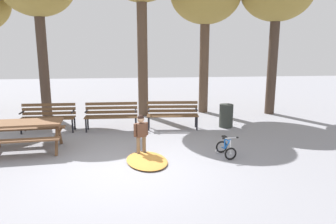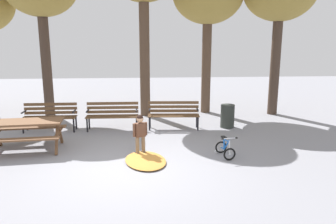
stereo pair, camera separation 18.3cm
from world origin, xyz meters
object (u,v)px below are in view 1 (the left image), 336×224
(kids_bicycle, at_px, (226,148))
(trash_bin, at_px, (226,116))
(park_bench_left, at_px, (111,114))
(child_standing, at_px, (141,132))
(park_bench_far_left, at_px, (48,115))
(park_bench_right, at_px, (172,113))
(picnic_table, at_px, (25,129))

(kids_bicycle, xyz_separation_m, trash_bin, (0.75, 2.68, 0.17))
(park_bench_left, relative_size, child_standing, 1.61)
(park_bench_far_left, bearing_deg, child_standing, -40.78)
(park_bench_far_left, relative_size, child_standing, 1.61)
(park_bench_right, height_order, trash_bin, park_bench_right)
(park_bench_right, relative_size, child_standing, 1.63)
(picnic_table, distance_m, park_bench_left, 2.73)
(park_bench_far_left, relative_size, trash_bin, 2.17)
(park_bench_left, bearing_deg, kids_bicycle, -42.93)
(park_bench_right, height_order, child_standing, child_standing)
(park_bench_right, height_order, kids_bicycle, park_bench_right)
(park_bench_left, bearing_deg, trash_bin, -0.20)
(kids_bicycle, height_order, trash_bin, trash_bin)
(picnic_table, bearing_deg, trash_bin, 18.11)
(child_standing, bearing_deg, kids_bicycle, -8.63)
(park_bench_left, xyz_separation_m, park_bench_right, (1.90, -0.01, 0.00))
(picnic_table, distance_m, kids_bicycle, 4.98)
(park_bench_far_left, height_order, trash_bin, park_bench_far_left)
(park_bench_far_left, distance_m, child_standing, 3.66)
(park_bench_left, distance_m, park_bench_right, 1.90)
(park_bench_right, relative_size, kids_bicycle, 2.72)
(trash_bin, bearing_deg, picnic_table, -161.89)
(park_bench_far_left, distance_m, park_bench_left, 1.90)
(park_bench_far_left, xyz_separation_m, child_standing, (2.77, -2.39, 0.07))
(park_bench_right, bearing_deg, child_standing, -113.54)
(picnic_table, xyz_separation_m, park_bench_left, (2.00, 1.86, -0.08))
(kids_bicycle, bearing_deg, trash_bin, 74.39)
(picnic_table, distance_m, park_bench_right, 4.32)
(park_bench_right, bearing_deg, trash_bin, -0.08)
(park_bench_left, distance_m, trash_bin, 3.64)
(kids_bicycle, distance_m, trash_bin, 2.79)
(picnic_table, bearing_deg, kids_bicycle, -9.68)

